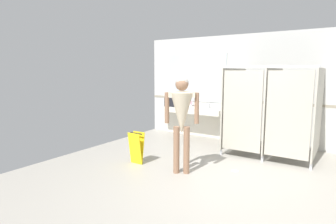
{
  "coord_description": "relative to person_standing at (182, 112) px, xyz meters",
  "views": [
    {
      "loc": [
        1.7,
        -4.02,
        1.82
      ],
      "look_at": [
        -1.19,
        0.44,
        1.04
      ],
      "focal_mm": 29.78,
      "sensor_mm": 36.0,
      "label": 1
    }
  ],
  "objects": [
    {
      "name": "ground_plane",
      "position": [
        0.72,
        -0.16,
        -1.16
      ],
      "size": [
        6.8,
        6.75,
        0.1
      ],
      "primitive_type": "cube",
      "color": "#9E998E"
    },
    {
      "name": "wall_back",
      "position": [
        0.72,
        2.98,
        0.27
      ],
      "size": [
        6.8,
        0.12,
        2.75
      ],
      "primitive_type": "cube",
      "color": "silver",
      "rests_on": "ground_plane"
    },
    {
      "name": "wall_back_tile_band",
      "position": [
        0.72,
        2.92,
        -0.06
      ],
      "size": [
        6.8,
        0.01,
        0.06
      ],
      "primitive_type": "cube",
      "color": "#9E937F",
      "rests_on": "wall_back"
    },
    {
      "name": "handbag",
      "position": [
        -1.82,
        2.47,
        -0.14
      ],
      "size": [
        0.32,
        0.12,
        0.4
      ],
      "color": "black",
      "rests_on": "vanity_counter"
    },
    {
      "name": "floor_drain_cover",
      "position": [
        0.78,
        0.62,
        -1.1
      ],
      "size": [
        0.14,
        0.14,
        0.01
      ],
      "primitive_type": "cylinder",
      "color": "#B7BABF",
      "rests_on": "ground_plane"
    },
    {
      "name": "soap_dispenser",
      "position": [
        -1.32,
        2.78,
        -0.2
      ],
      "size": [
        0.07,
        0.07,
        0.19
      ],
      "color": "#D899B2",
      "rests_on": "vanity_counter"
    },
    {
      "name": "person_standing",
      "position": [
        0.0,
        0.0,
        0.0
      ],
      "size": [
        0.54,
        0.54,
        1.73
      ],
      "color": "#8C664C",
      "rests_on": "ground_plane"
    },
    {
      "name": "paper_cup",
      "position": [
        -1.2,
        2.54,
        -0.24
      ],
      "size": [
        0.07,
        0.07,
        0.09
      ],
      "primitive_type": "cylinder",
      "color": "white",
      "rests_on": "vanity_counter"
    },
    {
      "name": "mirror_panel",
      "position": [
        -1.22,
        2.91,
        0.53
      ],
      "size": [
        1.79,
        0.02,
        1.33
      ],
      "primitive_type": "cube",
      "color": "silver",
      "rests_on": "wall_back"
    },
    {
      "name": "wet_floor_sign",
      "position": [
        -1.01,
        -0.04,
        -0.78
      ],
      "size": [
        0.28,
        0.19,
        0.63
      ],
      "color": "yellow",
      "rests_on": "ground_plane"
    },
    {
      "name": "bathroom_stalls",
      "position": [
        1.06,
        1.95,
        -0.1
      ],
      "size": [
        1.83,
        1.52,
        1.93
      ],
      "color": "#B2AD9E",
      "rests_on": "ground_plane"
    },
    {
      "name": "vanity_counter",
      "position": [
        -1.22,
        2.7,
        -0.5
      ],
      "size": [
        1.89,
        0.58,
        0.94
      ],
      "color": "silver",
      "rests_on": "ground_plane"
    }
  ]
}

